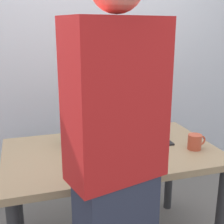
# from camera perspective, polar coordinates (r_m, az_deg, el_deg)

# --- Properties ---
(desk) EXTENTS (1.33, 0.81, 0.75)m
(desk) POSITION_cam_1_polar(r_m,az_deg,el_deg) (1.99, -0.12, -9.69)
(desk) COLOR #9E8460
(desk) RESTS_ON ground
(laptop) EXTENTS (0.35, 0.33, 0.21)m
(laptop) POSITION_cam_1_polar(r_m,az_deg,el_deg) (2.12, 5.30, -3.94)
(laptop) COLOR black
(laptop) RESTS_ON desk
(beer_bottle_brown) EXTENTS (0.06, 0.06, 0.32)m
(beer_bottle_brown) POSITION_cam_1_polar(r_m,az_deg,el_deg) (1.94, -6.34, -3.29)
(beer_bottle_brown) COLOR #333333
(beer_bottle_brown) RESTS_ON desk
(beer_bottle_dark) EXTENTS (0.06, 0.06, 0.30)m
(beer_bottle_dark) POSITION_cam_1_polar(r_m,az_deg,el_deg) (2.03, -8.61, -2.80)
(beer_bottle_dark) COLOR #472B14
(beer_bottle_dark) RESTS_ON desk
(beer_bottle_green) EXTENTS (0.08, 0.08, 0.31)m
(beer_bottle_green) POSITION_cam_1_polar(r_m,az_deg,el_deg) (1.88, -2.51, -3.99)
(beer_bottle_green) COLOR brown
(beer_bottle_green) RESTS_ON desk
(person_figure) EXTENTS (0.45, 0.35, 1.79)m
(person_figure) POSITION_cam_1_polar(r_m,az_deg,el_deg) (1.34, 0.78, -9.96)
(person_figure) COLOR #2D3347
(person_figure) RESTS_ON ground
(coffee_mug) EXTENTS (0.12, 0.09, 0.10)m
(coffee_mug) POSITION_cam_1_polar(r_m,az_deg,el_deg) (2.01, 15.28, -5.40)
(coffee_mug) COLOR #BF4C33
(coffee_mug) RESTS_ON desk
(back_wall) EXTENTS (6.00, 0.10, 2.60)m
(back_wall) POSITION_cam_1_polar(r_m,az_deg,el_deg) (2.68, -5.86, 11.35)
(back_wall) COLOR silver
(back_wall) RESTS_ON ground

